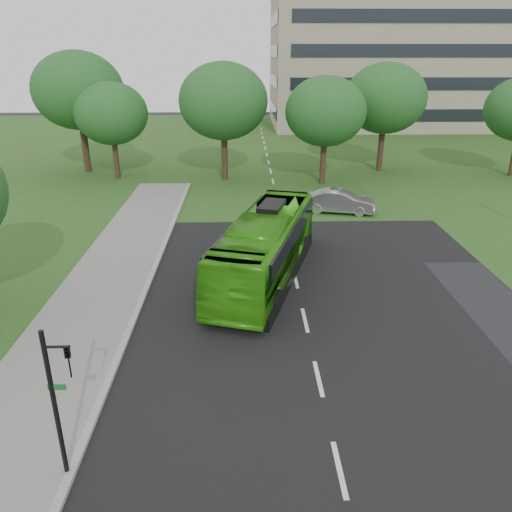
# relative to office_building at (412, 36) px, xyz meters

# --- Properties ---
(ground) EXTENTS (160.00, 160.00, 0.00)m
(ground) POSITION_rel_office_building_xyz_m (-21.96, -61.96, -12.50)
(ground) COLOR black
(ground) RESTS_ON ground
(street_surfaces) EXTENTS (120.00, 120.00, 0.15)m
(street_surfaces) POSITION_rel_office_building_xyz_m (-22.34, -39.21, -12.47)
(street_surfaces) COLOR black
(street_surfaces) RESTS_ON ground
(office_building) EXTENTS (40.10, 20.10, 25.00)m
(office_building) POSITION_rel_office_building_xyz_m (0.00, 0.00, 0.00)
(office_building) COLOR gray
(office_building) RESTS_ON ground
(tree_park_a) EXTENTS (6.13, 6.13, 8.15)m
(tree_park_a) POSITION_rel_office_building_xyz_m (-35.60, -34.34, -6.97)
(tree_park_a) COLOR black
(tree_park_a) RESTS_ON ground
(tree_park_b) EXTENTS (7.41, 7.41, 9.71)m
(tree_park_b) POSITION_rel_office_building_xyz_m (-26.11, -34.96, -5.95)
(tree_park_b) COLOR black
(tree_park_b) RESTS_ON ground
(tree_park_c) EXTENTS (6.54, 6.54, 8.69)m
(tree_park_c) POSITION_rel_office_building_xyz_m (-17.83, -36.63, -6.61)
(tree_park_c) COLOR black
(tree_park_c) RESTS_ON ground
(tree_park_d) EXTENTS (7.26, 7.26, 9.59)m
(tree_park_d) POSITION_rel_office_building_xyz_m (-11.77, -31.92, -6.00)
(tree_park_d) COLOR black
(tree_park_d) RESTS_ON ground
(tree_park_f) EXTENTS (7.92, 7.92, 10.57)m
(tree_park_f) POSITION_rel_office_building_xyz_m (-38.96, -31.68, -5.31)
(tree_park_f) COLOR black
(tree_park_f) RESTS_ON ground
(bus) EXTENTS (5.90, 11.85, 3.22)m
(bus) POSITION_rel_office_building_xyz_m (-23.42, -55.57, -10.89)
(bus) COLOR #38A214
(bus) RESTS_ON ground
(sedan) EXTENTS (5.10, 2.69, 1.60)m
(sedan) POSITION_rel_office_building_xyz_m (-17.88, -44.96, -11.70)
(sedan) COLOR #A8A7AC
(sedan) RESTS_ON ground
(traffic_light) EXTENTS (0.70, 0.20, 4.38)m
(traffic_light) POSITION_rel_office_building_xyz_m (-29.02, -67.96, -9.93)
(traffic_light) COLOR black
(traffic_light) RESTS_ON ground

